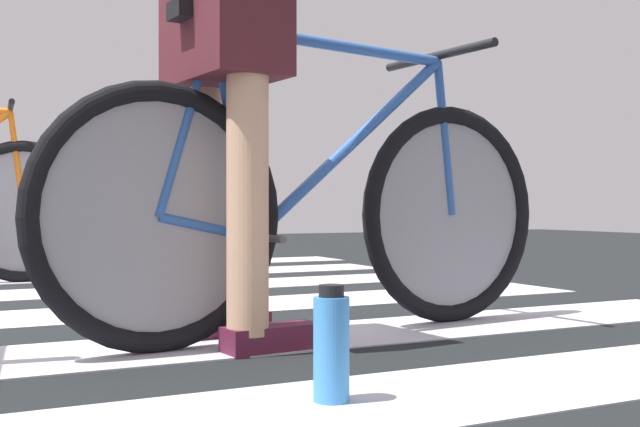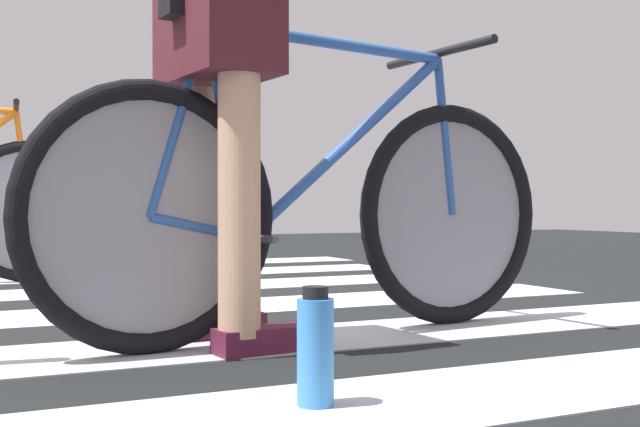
% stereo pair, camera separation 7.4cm
% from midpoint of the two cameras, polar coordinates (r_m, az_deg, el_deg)
% --- Properties ---
extents(bicycle_1_of_3, '(1.73, 0.52, 0.93)m').
position_cam_midpoint_polar(bicycle_1_of_3, '(2.32, 0.58, 0.53)').
color(bicycle_1_of_3, black).
rests_on(bicycle_1_of_3, ground).
extents(cyclist_1_of_3, '(0.35, 0.43, 1.00)m').
position_cam_midpoint_polar(cyclist_1_of_3, '(2.19, -6.41, 7.48)').
color(cyclist_1_of_3, tan).
rests_on(cyclist_1_of_3, ground).
extents(water_bottle, '(0.07, 0.07, 0.23)m').
position_cam_midpoint_polar(water_bottle, '(1.55, 0.93, -9.74)').
color(water_bottle, '#3C8AD7').
rests_on(water_bottle, ground).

